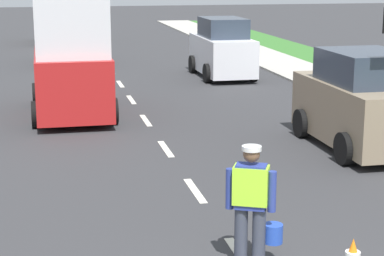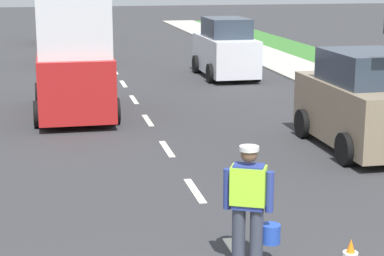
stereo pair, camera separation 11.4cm
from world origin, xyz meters
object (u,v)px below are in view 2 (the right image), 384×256
car_parked_curbside (364,104)px  car_parked_far (226,50)px  delivery_truck (73,57)px  road_worker (250,200)px  car_oncoming_third (58,23)px  car_oncoming_second (71,40)px

car_parked_curbside → car_parked_far: bearing=92.2°
car_parked_curbside → delivery_truck: bearing=141.9°
road_worker → car_parked_far: 16.53m
road_worker → car_oncoming_third: bearing=93.8°
car_parked_curbside → car_oncoming_second: (-5.84, 15.71, -0.02)m
car_parked_far → car_parked_curbside: bearing=-87.8°
delivery_truck → car_parked_far: (5.72, 5.82, -0.60)m
car_oncoming_second → car_parked_far: car_parked_far is taller
car_oncoming_third → car_parked_far: size_ratio=1.05×
delivery_truck → car_oncoming_second: 10.92m
car_oncoming_third → car_parked_far: bearing=-67.2°
delivery_truck → car_parked_far: 8.18m
car_parked_curbside → car_oncoming_third: size_ratio=0.95×
delivery_truck → car_oncoming_third: bearing=90.3°
delivery_truck → car_oncoming_second: bearing=88.5°
delivery_truck → car_parked_far: size_ratio=1.18×
car_parked_curbside → car_oncoming_third: 25.18m
car_parked_far → delivery_truck: bearing=-134.5°
car_parked_curbside → car_parked_far: size_ratio=1.00×
delivery_truck → road_worker: bearing=-79.5°
car_oncoming_third → car_parked_far: 14.95m
road_worker → car_oncoming_second: bearing=94.3°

